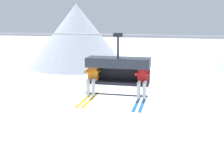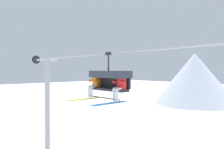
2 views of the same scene
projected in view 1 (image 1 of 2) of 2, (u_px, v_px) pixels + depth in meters
The scene contains 5 objects.
mountain_peak_west at pixel (77, 35), 45.81m from camera, with size 15.89×15.89×10.05m.
lift_cable at pixel (139, 35), 8.67m from camera, with size 18.35×0.05×0.05m.
chairlift_chair at pixel (118, 67), 9.10m from camera, with size 2.06×0.74×1.95m.
skier_orange at pixel (92, 76), 9.12m from camera, with size 0.46×1.70×1.23m.
skier_red at pixel (143, 78), 8.77m from camera, with size 0.46×1.70×1.23m.
Camera 1 is at (2.31, -9.51, 7.96)m, focal length 45.00 mm.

